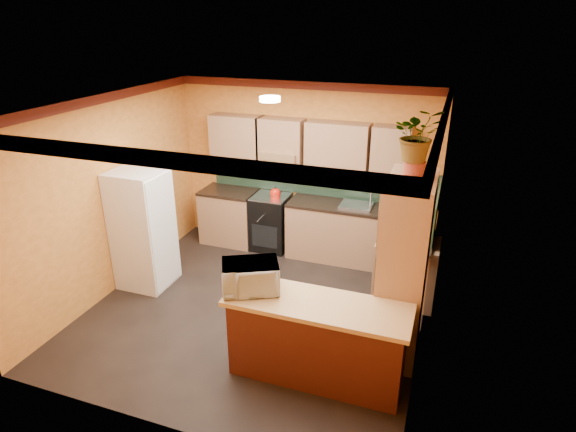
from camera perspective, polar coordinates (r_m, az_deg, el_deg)
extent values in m
plane|color=black|center=(6.51, -3.78, -10.98)|extent=(4.20, 4.20, 0.00)
cube|color=white|center=(5.49, -4.52, 13.13)|extent=(4.20, 4.20, 0.04)
cube|color=#E5913D|center=(7.73, 2.07, 5.73)|extent=(4.20, 0.04, 2.70)
cube|color=#E5913D|center=(4.25, -15.53, -10.34)|extent=(4.20, 0.04, 2.70)
cube|color=#E5913D|center=(6.94, -20.27, 2.27)|extent=(0.04, 4.20, 2.70)
cube|color=#E5913D|center=(5.45, 16.65, -2.81)|extent=(0.04, 4.20, 2.70)
cube|color=#1B3226|center=(7.70, 3.81, 4.34)|extent=(3.70, 0.02, 0.53)
cube|color=#1B3226|center=(6.80, 17.22, 0.79)|extent=(0.02, 1.40, 0.53)
cube|color=#A67C58|center=(7.42, 2.47, 8.61)|extent=(3.10, 0.34, 0.70)
cylinder|color=white|center=(6.05, -2.16, 13.69)|extent=(0.26, 0.26, 0.06)
cube|color=#A67C58|center=(7.74, 2.29, -1.44)|extent=(3.65, 0.60, 0.88)
cube|color=black|center=(7.56, 2.35, 1.74)|extent=(3.65, 0.62, 0.04)
cube|color=black|center=(7.92, -2.02, -0.73)|extent=(0.58, 0.58, 0.91)
cube|color=silver|center=(7.38, 8.11, 1.25)|extent=(0.48, 0.40, 0.03)
cube|color=#A67C58|center=(6.68, 13.75, -6.33)|extent=(0.60, 0.80, 0.88)
cube|color=black|center=(6.47, 14.13, -2.77)|extent=(0.62, 0.80, 0.04)
cube|color=white|center=(7.01, -16.82, -1.49)|extent=(0.68, 0.66, 1.70)
cube|color=#A67C58|center=(5.41, 13.50, -6.20)|extent=(0.48, 0.90, 2.10)
cylinder|color=#963524|center=(5.03, 14.74, 5.43)|extent=(0.22, 0.22, 0.16)
imported|color=#A67C58|center=(4.94, 15.15, 9.29)|extent=(0.58, 0.54, 0.54)
cube|color=#541913|center=(5.22, 3.39, -14.74)|extent=(1.80, 0.55, 0.88)
cube|color=tan|center=(4.95, 3.51, -10.46)|extent=(1.90, 0.65, 0.05)
imported|color=white|center=(5.07, -4.48, -7.18)|extent=(0.70, 0.61, 0.32)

